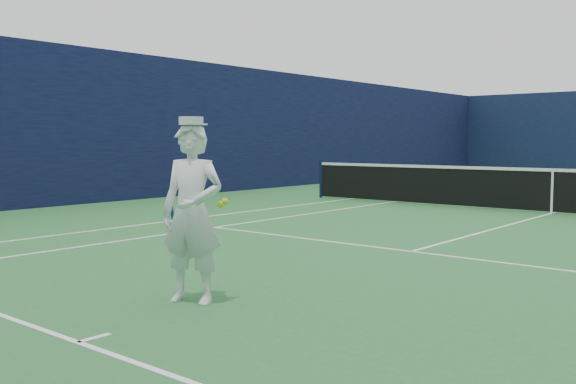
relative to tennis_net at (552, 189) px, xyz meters
name	(u,v)px	position (x,y,z in m)	size (l,w,h in m)	color
ground	(551,214)	(0.00, 0.00, -0.55)	(80.00, 80.00, 0.00)	#276830
court_markings	(551,213)	(0.00, 0.00, -0.55)	(11.03, 23.83, 0.01)	white
windscreen_fence	(554,123)	(0.00, 0.00, 1.45)	(20.12, 36.12, 4.00)	#0E1734
tennis_net	(552,189)	(0.00, 0.00, 0.00)	(12.88, 0.09, 1.07)	#141E4C
tennis_player	(192,213)	(-0.27, -10.40, 0.35)	(0.87, 0.63, 1.85)	white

